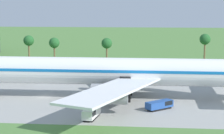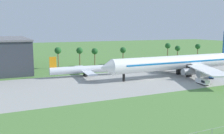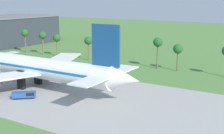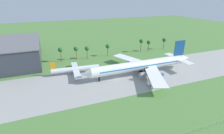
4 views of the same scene
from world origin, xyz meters
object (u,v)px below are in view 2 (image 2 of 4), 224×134
regional_aircraft (85,70)px  fuel_truck (203,82)px  jet_airliner (182,62)px  baggage_tug (212,76)px

regional_aircraft → fuel_truck: bearing=-43.5°
jet_airliner → baggage_tug: 14.10m
baggage_tug → jet_airliner: bearing=134.9°
baggage_tug → fuel_truck: bearing=-147.9°
baggage_tug → fuel_truck: (-13.28, -8.32, 0.13)m
jet_airliner → regional_aircraft: jet_airliner is taller
jet_airliner → baggage_tug: bearing=-45.1°
jet_airliner → fuel_truck: bearing=-103.0°
regional_aircraft → fuel_truck: (36.44, -34.59, -1.99)m
fuel_truck → baggage_tug: bearing=32.1°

